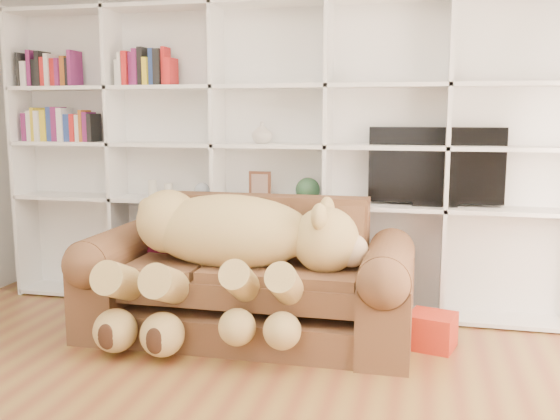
% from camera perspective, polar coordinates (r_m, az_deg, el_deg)
% --- Properties ---
extents(wall_back, '(5.00, 0.02, 2.70)m').
position_cam_1_polar(wall_back, '(5.05, -0.21, 6.60)').
color(wall_back, silver).
rests_on(wall_back, floor).
extents(bookshelf, '(4.43, 0.35, 2.40)m').
position_cam_1_polar(bookshelf, '(4.98, -3.28, 6.04)').
color(bookshelf, white).
rests_on(bookshelf, floor).
extents(sofa, '(2.26, 0.98, 0.95)m').
position_cam_1_polar(sofa, '(4.41, -2.91, -6.85)').
color(sofa, brown).
rests_on(sofa, floor).
extents(teddy_bear, '(1.70, 0.93, 0.99)m').
position_cam_1_polar(teddy_bear, '(4.18, -4.91, -3.44)').
color(teddy_bear, '#E2BE71').
rests_on(teddy_bear, sofa).
extents(throw_pillow, '(0.43, 0.30, 0.42)m').
position_cam_1_polar(throw_pillow, '(4.68, -9.71, -1.96)').
color(throw_pillow, '#550E1F').
rests_on(throw_pillow, sofa).
extents(gift_box, '(0.35, 0.34, 0.23)m').
position_cam_1_polar(gift_box, '(4.35, 13.72, -10.67)').
color(gift_box, red).
rests_on(gift_box, floor).
extents(tv, '(0.99, 0.18, 0.58)m').
position_cam_1_polar(tv, '(4.78, 14.06, 3.82)').
color(tv, black).
rests_on(tv, bookshelf).
extents(picture_frame, '(0.18, 0.03, 0.22)m').
position_cam_1_polar(picture_frame, '(4.91, -1.84, 2.27)').
color(picture_frame, brown).
rests_on(picture_frame, bookshelf).
extents(green_vase, '(0.19, 0.19, 0.19)m').
position_cam_1_polar(green_vase, '(4.83, 2.55, 1.85)').
color(green_vase, '#2C5635').
rests_on(green_vase, bookshelf).
extents(figurine_tall, '(0.08, 0.08, 0.14)m').
position_cam_1_polar(figurine_tall, '(5.23, -11.58, 1.93)').
color(figurine_tall, silver).
rests_on(figurine_tall, bookshelf).
extents(figurine_short, '(0.08, 0.08, 0.12)m').
position_cam_1_polar(figurine_short, '(5.17, -10.17, 1.78)').
color(figurine_short, silver).
rests_on(figurine_short, bookshelf).
extents(snow_globe, '(0.12, 0.12, 0.12)m').
position_cam_1_polar(snow_globe, '(5.07, -7.15, 1.80)').
color(snow_globe, silver).
rests_on(snow_globe, bookshelf).
extents(shelf_vase, '(0.20, 0.20, 0.17)m').
position_cam_1_polar(shelf_vase, '(4.88, -1.66, 7.09)').
color(shelf_vase, beige).
rests_on(shelf_vase, bookshelf).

